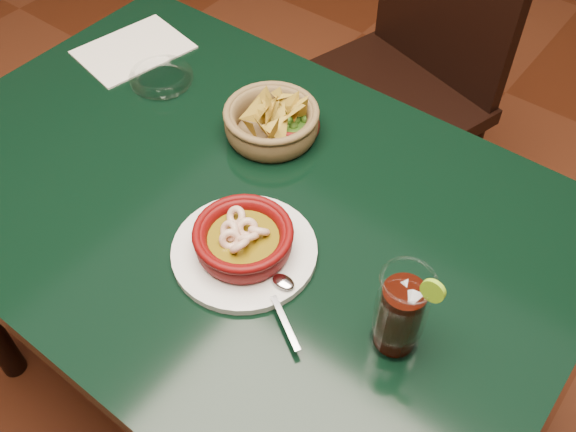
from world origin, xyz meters
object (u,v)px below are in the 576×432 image
Objects in this scene: dining_table at (235,231)px; shrimp_plate at (244,242)px; cola_drink at (401,312)px; chip_basket at (272,121)px; dining_chair at (398,77)px.

shrimp_plate is (0.10, -0.08, 0.13)m from dining_table.
shrimp_plate is 0.28m from cola_drink.
cola_drink reaches higher than chip_basket.
shrimp_plate is 1.71× the size of cola_drink.
dining_table is 1.20× the size of dining_chair.
chip_basket is (-0.14, 0.25, 0.00)m from shrimp_plate.
cola_drink reaches higher than dining_table.
chip_basket is at bearing -87.73° from dining_chair.
cola_drink reaches higher than shrimp_plate.
dining_table is 4.00× the size of shrimp_plate.
cola_drink is at bearing -11.26° from dining_table.
chip_basket is 0.48m from cola_drink.
shrimp_plate is 1.42× the size of chip_basket.
chip_basket is 1.21× the size of cola_drink.
dining_table is at bearing 140.13° from shrimp_plate.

